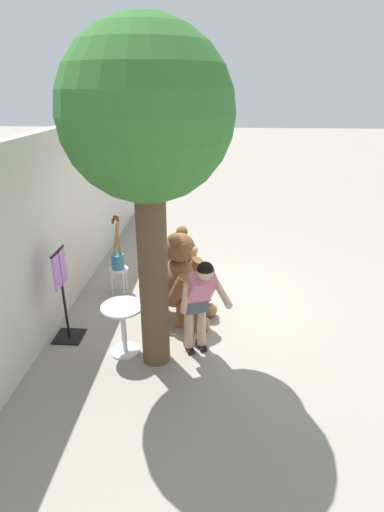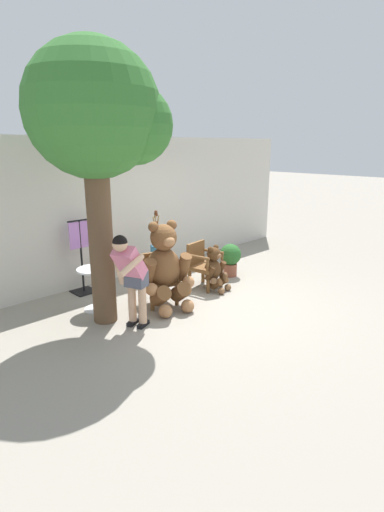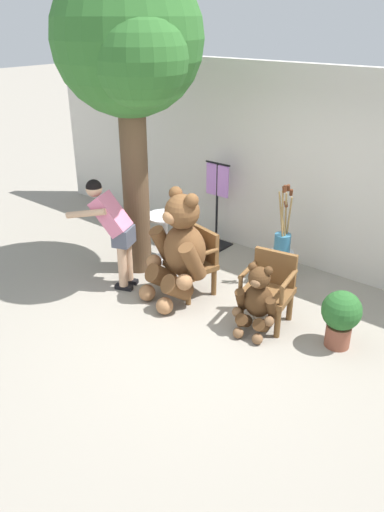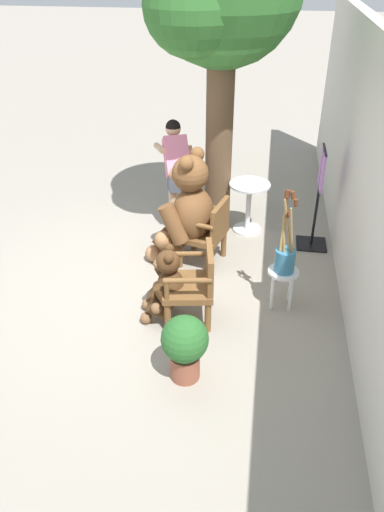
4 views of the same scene
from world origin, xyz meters
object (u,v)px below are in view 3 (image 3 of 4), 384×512
round_side_table (165,232)px  clothing_display_stand (217,203)px  patio_tree (130,48)px  teddy_bear_large (180,248)px  wooden_chair_left (194,260)px  person_visitor (113,225)px  white_stool (281,259)px  brush_bucket (283,238)px  wooden_chair_right (269,287)px  potted_plant (341,315)px  teddy_bear_small (257,300)px

round_side_table → clothing_display_stand: clothing_display_stand is taller
patio_tree → teddy_bear_large: bearing=-13.4°
wooden_chair_left → person_visitor: bearing=-149.9°
white_stool → brush_bucket: 0.32m
brush_bucket → wooden_chair_right: bearing=-68.3°
brush_bucket → clothing_display_stand: size_ratio=0.70×
teddy_bear_large → potted_plant: bearing=8.7°
teddy_bear_large → round_side_table: teddy_bear_large is taller
wooden_chair_right → potted_plant: wooden_chair_right is taller
teddy_bear_large → brush_bucket: size_ratio=1.54×
round_side_table → brush_bucket: bearing=15.6°
clothing_display_stand → teddy_bear_large: bearing=-69.1°
wooden_chair_left → teddy_bear_small: bearing=-13.9°
white_stool → round_side_table: bearing=-164.3°
wooden_chair_left → clothing_display_stand: size_ratio=0.63×
teddy_bear_small → patio_tree: bearing=173.2°
white_stool → brush_bucket: bearing=-56.4°
teddy_bear_large → potted_plant: (2.05, 0.31, -0.32)m
clothing_display_stand → brush_bucket: bearing=-16.5°
wooden_chair_right → teddy_bear_small: bearing=-86.3°
wooden_chair_right → patio_tree: size_ratio=0.21×
wooden_chair_right → patio_tree: (-2.10, -0.03, 2.53)m
person_visitor → teddy_bear_large: bearing=17.6°
teddy_bear_large → person_visitor: (-0.90, -0.29, 0.17)m
patio_tree → clothing_display_stand: bearing=77.1°
person_visitor → clothing_display_stand: size_ratio=1.08×
clothing_display_stand → wooden_chair_right: bearing=-37.2°
wooden_chair_left → teddy_bear_large: 0.36m
teddy_bear_small → brush_bucket: 1.31m
person_visitor → patio_tree: size_ratio=0.37×
patio_tree → person_visitor: bearing=-86.0°
patio_tree → clothing_display_stand: (0.32, 1.39, -2.28)m
teddy_bear_small → clothing_display_stand: 2.46m
teddy_bear_small → person_visitor: (-2.08, -0.26, 0.47)m
person_visitor → patio_tree: (-0.04, 0.51, 2.11)m
wooden_chair_left → wooden_chair_right: same height
wooden_chair_left → patio_tree: (-0.97, -0.03, 2.53)m
teddy_bear_small → potted_plant: teddy_bear_small is taller
wooden_chair_left → brush_bucket: (0.76, 0.94, 0.21)m
round_side_table → wooden_chair_right: bearing=-12.7°
white_stool → round_side_table: round_side_table is taller
wooden_chair_right → teddy_bear_small: wooden_chair_right is taller
wooden_chair_right → potted_plant: size_ratio=1.26×
wooden_chair_left → teddy_bear_large: teddy_bear_large is taller
teddy_bear_small → white_stool: teddy_bear_small is taller
wooden_chair_left → potted_plant: 2.02m
teddy_bear_small → patio_tree: (-2.12, 0.25, 2.58)m
wooden_chair_right → person_visitor: person_visitor is taller
brush_bucket → potted_plant: (1.26, -0.88, -0.27)m
teddy_bear_large → potted_plant: 2.10m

